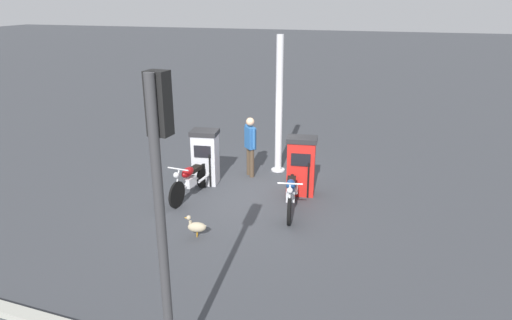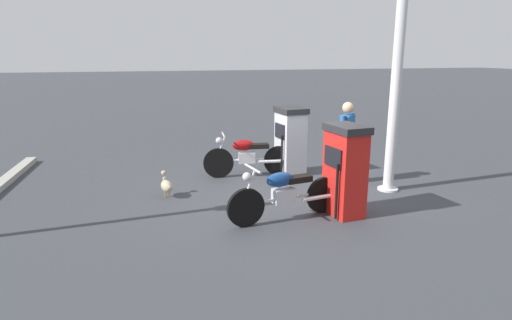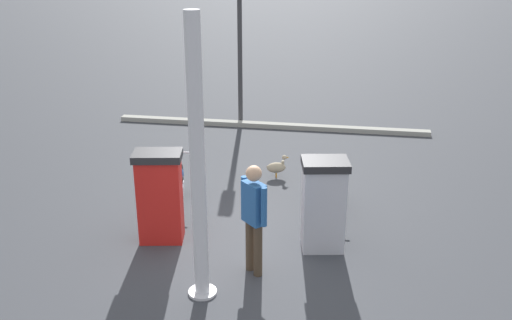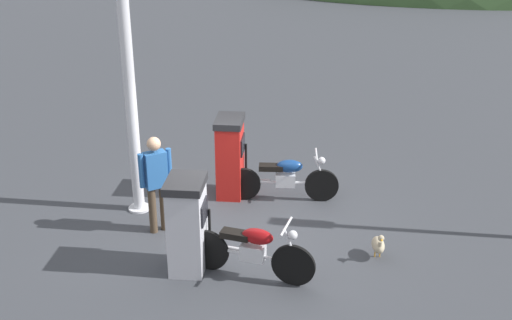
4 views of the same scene
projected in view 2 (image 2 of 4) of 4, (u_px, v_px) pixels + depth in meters
ground_plane at (293, 192)px, 8.37m from camera, size 120.00×120.00×0.00m
fuel_pump_near at (290, 140)px, 9.51m from camera, size 0.63×0.77×1.50m
fuel_pump_far at (345, 170)px, 7.06m from camera, size 0.58×0.81×1.53m
motorcycle_near_pump at (247, 155)px, 9.34m from camera, size 1.99×0.58×0.97m
motorcycle_far_pump at (285, 193)px, 6.90m from camera, size 2.05×0.58×0.95m
attendant_person at (346, 137)px, 8.73m from camera, size 0.49×0.45×1.70m
wandering_duck at (167, 185)px, 8.04m from camera, size 0.28×0.48×0.49m
canopy_support_pole at (395, 96)px, 8.07m from camera, size 0.40×0.40×3.88m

